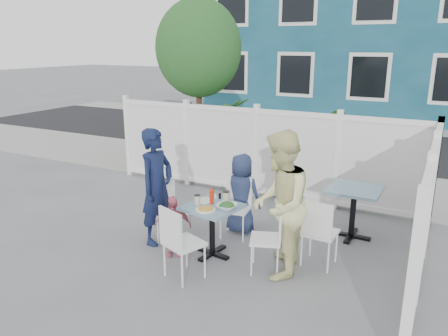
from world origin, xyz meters
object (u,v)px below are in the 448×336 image
at_px(chair_back, 237,202).
at_px(main_table, 212,217).
at_px(man, 157,187).
at_px(woman, 279,205).
at_px(toddler, 173,226).
at_px(chair_near, 179,238).
at_px(spare_table, 354,199).
at_px(utility_cabinet, 173,132).
at_px(boy, 241,193).
at_px(chair_left, 170,208).
at_px(chair_right, 272,234).

bearing_deg(chair_back, main_table, 82.06).
xyz_separation_m(man, woman, (1.79, -0.06, 0.07)).
distance_m(chair_back, woman, 1.27).
bearing_deg(toddler, man, 123.09).
relative_size(main_table, chair_near, 0.83).
height_order(woman, toddler, woman).
relative_size(main_table, woman, 0.43).
bearing_deg(man, spare_table, -57.60).
xyz_separation_m(utility_cabinet, toddler, (2.84, -4.25, -0.24)).
bearing_deg(utility_cabinet, chair_near, -47.00).
distance_m(main_table, boy, 0.87).
distance_m(main_table, chair_near, 0.73).
height_order(chair_back, woman, woman).
relative_size(chair_back, woman, 0.49).
bearing_deg(spare_table, man, -149.78).
relative_size(utility_cabinet, main_table, 1.72).
height_order(utility_cabinet, woman, woman).
relative_size(chair_near, toddler, 1.10).
height_order(utility_cabinet, chair_near, utility_cabinet).
height_order(utility_cabinet, man, man).
bearing_deg(utility_cabinet, boy, -35.04).
bearing_deg(chair_left, man, -52.89).
distance_m(spare_table, chair_near, 2.64).
relative_size(man, woman, 0.92).
relative_size(utility_cabinet, chair_near, 1.44).
xyz_separation_m(spare_table, chair_right, (-0.67, -1.43, -0.09)).
height_order(main_table, spare_table, spare_table).
distance_m(boy, toddler, 1.21).
distance_m(chair_right, woman, 0.40).
height_order(spare_table, toddler, toddler).
height_order(chair_back, boy, boy).
height_order(chair_near, man, man).
bearing_deg(chair_left, spare_table, 132.18).
bearing_deg(main_table, man, 178.96).
bearing_deg(boy, chair_back, 85.63).
relative_size(chair_near, woman, 0.51).
distance_m(main_table, toddler, 0.52).
relative_size(utility_cabinet, chair_right, 1.55).
height_order(main_table, man, man).
distance_m(chair_right, chair_back, 1.13).
bearing_deg(chair_near, utility_cabinet, 145.04).
xyz_separation_m(chair_right, toddler, (-1.29, -0.21, -0.08)).
relative_size(utility_cabinet, chair_back, 1.51).
relative_size(chair_near, boy, 0.77).
height_order(utility_cabinet, chair_left, utility_cabinet).
distance_m(main_table, woman, 0.99).
xyz_separation_m(main_table, boy, (0.01, 0.87, 0.06)).
height_order(spare_table, chair_right, chair_right).
bearing_deg(chair_back, chair_near, 80.50).
bearing_deg(chair_near, spare_table, 74.52).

